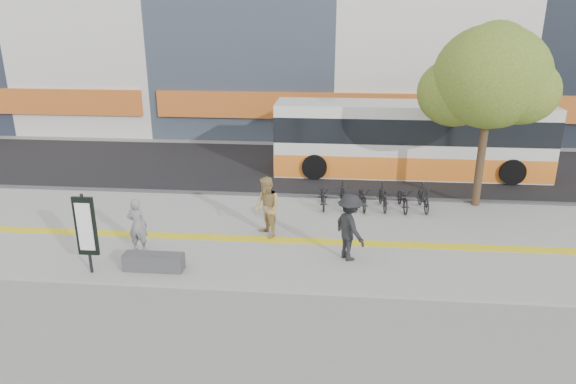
# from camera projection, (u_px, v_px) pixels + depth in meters

# --- Properties ---
(ground) EXTENTS (120.00, 120.00, 0.00)m
(ground) POSITION_uv_depth(u_px,v_px,m) (257.00, 256.00, 14.67)
(ground) COLOR slate
(ground) RESTS_ON ground
(sidewalk) EXTENTS (40.00, 7.00, 0.08)m
(sidewalk) POSITION_uv_depth(u_px,v_px,m) (264.00, 234.00, 16.07)
(sidewalk) COLOR gray
(sidewalk) RESTS_ON ground
(tactile_strip) EXTENTS (40.00, 0.45, 0.01)m
(tactile_strip) POSITION_uv_depth(u_px,v_px,m) (262.00, 239.00, 15.59)
(tactile_strip) COLOR yellow
(tactile_strip) RESTS_ON sidewalk
(street) EXTENTS (40.00, 8.00, 0.06)m
(street) POSITION_uv_depth(u_px,v_px,m) (287.00, 167.00, 23.13)
(street) COLOR black
(street) RESTS_ON ground
(curb) EXTENTS (40.00, 0.25, 0.14)m
(curb) POSITION_uv_depth(u_px,v_px,m) (277.00, 196.00, 19.35)
(curb) COLOR #333235
(curb) RESTS_ON ground
(bench) EXTENTS (1.60, 0.45, 0.45)m
(bench) POSITION_uv_depth(u_px,v_px,m) (154.00, 262.00, 13.67)
(bench) COLOR #333235
(bench) RESTS_ON sidewalk
(signboard) EXTENTS (0.55, 0.10, 2.20)m
(signboard) POSITION_uv_depth(u_px,v_px,m) (86.00, 227.00, 13.18)
(signboard) COLOR black
(signboard) RESTS_ON sidewalk
(street_tree) EXTENTS (4.40, 3.80, 6.31)m
(street_tree) POSITION_uv_depth(u_px,v_px,m) (489.00, 79.00, 17.10)
(street_tree) COLOR #362518
(street_tree) RESTS_ON sidewalk
(bus) EXTENTS (11.34, 2.69, 3.02)m
(bus) POSITION_uv_depth(u_px,v_px,m) (410.00, 141.00, 21.72)
(bus) COLOR silver
(bus) RESTS_ON street
(bicycle_row) EXTENTS (4.11, 1.63, 0.92)m
(bicycle_row) POSITION_uv_depth(u_px,v_px,m) (372.00, 196.00, 17.96)
(bicycle_row) COLOR black
(bicycle_row) RESTS_ON sidewalk
(seated_woman) EXTENTS (0.60, 0.41, 1.60)m
(seated_woman) POSITION_uv_depth(u_px,v_px,m) (138.00, 225.00, 14.56)
(seated_woman) COLOR black
(seated_woman) RESTS_ON sidewalk
(pedestrian_tan) EXTENTS (1.11, 1.16, 1.89)m
(pedestrian_tan) POSITION_uv_depth(u_px,v_px,m) (267.00, 207.00, 15.52)
(pedestrian_tan) COLOR #A98951
(pedestrian_tan) RESTS_ON sidewalk
(pedestrian_dark) EXTENTS (1.24, 1.41, 1.89)m
(pedestrian_dark) POSITION_uv_depth(u_px,v_px,m) (350.00, 227.00, 14.06)
(pedestrian_dark) COLOR black
(pedestrian_dark) RESTS_ON sidewalk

